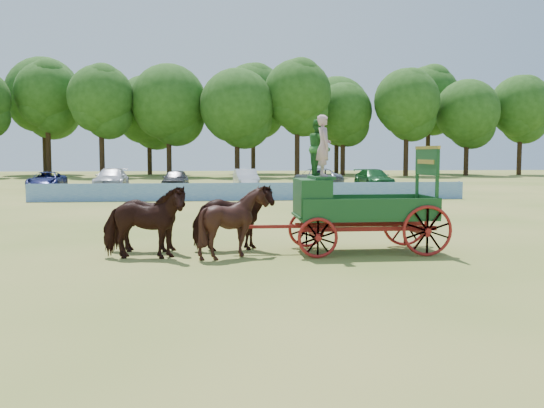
# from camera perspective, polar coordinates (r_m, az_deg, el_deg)

# --- Properties ---
(ground) EXTENTS (160.00, 160.00, 0.00)m
(ground) POSITION_cam_1_polar(r_m,az_deg,el_deg) (18.40, 5.18, -3.95)
(ground) COLOR tan
(ground) RESTS_ON ground
(horse_lead_left) EXTENTS (2.35, 1.26, 1.90)m
(horse_lead_left) POSITION_cam_1_polar(r_m,az_deg,el_deg) (16.31, -12.03, -1.78)
(horse_lead_left) COLOR black
(horse_lead_left) RESTS_ON ground
(horse_lead_right) EXTENTS (2.32, 1.19, 1.90)m
(horse_lead_right) POSITION_cam_1_polar(r_m,az_deg,el_deg) (17.40, -11.65, -1.37)
(horse_lead_right) COLOR black
(horse_lead_right) RESTS_ON ground
(horse_wheel_left) EXTENTS (2.00, 1.85, 1.90)m
(horse_wheel_left) POSITION_cam_1_polar(r_m,az_deg,el_deg) (16.23, -3.57, -1.71)
(horse_wheel_left) COLOR black
(horse_wheel_left) RESTS_ON ground
(horse_wheel_right) EXTENTS (2.39, 1.39, 1.90)m
(horse_wheel_right) POSITION_cam_1_polar(r_m,az_deg,el_deg) (17.32, -3.72, -1.31)
(horse_wheel_right) COLOR black
(horse_wheel_right) RESTS_ON ground
(farm_dray) EXTENTS (6.00, 2.00, 3.82)m
(farm_dray) POSITION_cam_1_polar(r_m,az_deg,el_deg) (17.11, 6.24, 1.07)
(farm_dray) COLOR #A02410
(farm_dray) RESTS_ON ground
(sponsor_banner) EXTENTS (26.00, 0.08, 1.05)m
(sponsor_banner) POSITION_cam_1_polar(r_m,az_deg,el_deg) (36.00, -1.88, 1.17)
(sponsor_banner) COLOR #2060AD
(sponsor_banner) RESTS_ON ground
(parked_cars) EXTENTS (37.86, 7.33, 1.64)m
(parked_cars) POSITION_cam_1_polar(r_m,az_deg,el_deg) (47.75, -8.96, 2.30)
(parked_cars) COLOR silver
(parked_cars) RESTS_ON ground
(treeline) EXTENTS (88.18, 22.12, 15.45)m
(treeline) POSITION_cam_1_polar(r_m,az_deg,el_deg) (77.58, -6.16, 9.53)
(treeline) COLOR #382314
(treeline) RESTS_ON ground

